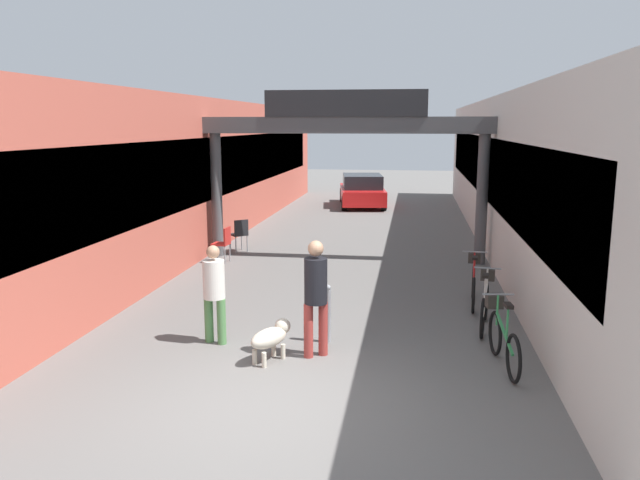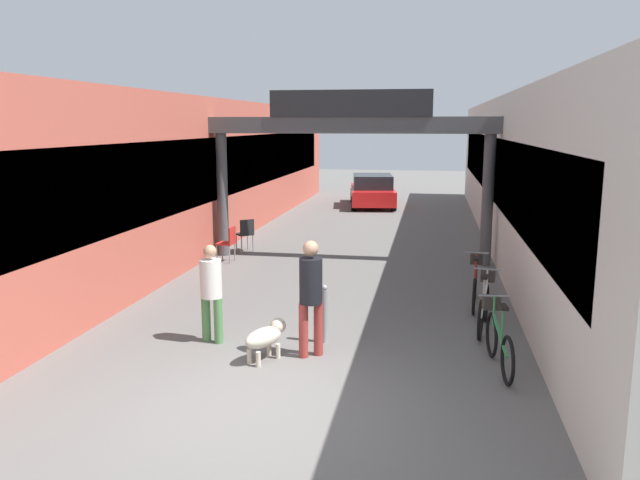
# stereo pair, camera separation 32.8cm
# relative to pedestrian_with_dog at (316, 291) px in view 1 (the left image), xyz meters

# --- Properties ---
(ground_plane) EXTENTS (80.00, 80.00, 0.00)m
(ground_plane) POSITION_rel_pedestrian_with_dog_xyz_m (-0.31, -1.74, -1.01)
(ground_plane) COLOR #605E5B
(storefront_left) EXTENTS (3.00, 26.00, 4.10)m
(storefront_left) POSITION_rel_pedestrian_with_dog_xyz_m (-5.40, 9.26, 1.04)
(storefront_left) COLOR #B25142
(storefront_left) RESTS_ON ground_plane
(storefront_right) EXTENTS (3.00, 26.00, 4.10)m
(storefront_right) POSITION_rel_pedestrian_with_dog_xyz_m (4.78, 9.26, 1.04)
(storefront_right) COLOR beige
(storefront_right) RESTS_ON ground_plane
(arcade_sign_gateway) EXTENTS (7.40, 0.47, 4.23)m
(arcade_sign_gateway) POSITION_rel_pedestrian_with_dog_xyz_m (-0.31, 6.73, 2.01)
(arcade_sign_gateway) COLOR #4C4C4F
(arcade_sign_gateway) RESTS_ON ground_plane
(pedestrian_with_dog) EXTENTS (0.47, 0.47, 1.76)m
(pedestrian_with_dog) POSITION_rel_pedestrian_with_dog_xyz_m (0.00, 0.00, 0.00)
(pedestrian_with_dog) COLOR #99332D
(pedestrian_with_dog) RESTS_ON ground_plane
(pedestrian_companion) EXTENTS (0.43, 0.43, 1.58)m
(pedestrian_companion) POSITION_rel_pedestrian_with_dog_xyz_m (-1.66, 0.33, -0.12)
(pedestrian_companion) COLOR #4C7F47
(pedestrian_companion) RESTS_ON ground_plane
(dog_on_leash) EXTENTS (0.61, 0.81, 0.58)m
(dog_on_leash) POSITION_rel_pedestrian_with_dog_xyz_m (-0.61, -0.27, -0.65)
(dog_on_leash) COLOR beige
(dog_on_leash) RESTS_ON ground_plane
(bicycle_green_nearest) EXTENTS (0.46, 1.68, 0.98)m
(bicycle_green_nearest) POSITION_rel_pedestrian_with_dog_xyz_m (2.69, 0.06, -0.57)
(bicycle_green_nearest) COLOR black
(bicycle_green_nearest) RESTS_ON ground_plane
(bicycle_silver_second) EXTENTS (0.46, 1.68, 0.98)m
(bicycle_silver_second) POSITION_rel_pedestrian_with_dog_xyz_m (2.64, 1.77, -0.57)
(bicycle_silver_second) COLOR black
(bicycle_silver_second) RESTS_ON ground_plane
(bicycle_red_third) EXTENTS (0.46, 1.69, 0.98)m
(bicycle_red_third) POSITION_rel_pedestrian_with_dog_xyz_m (2.57, 3.17, -0.57)
(bicycle_red_third) COLOR black
(bicycle_red_third) RESTS_ON ground_plane
(bollard_post_metal) EXTENTS (0.10, 0.10, 0.94)m
(bollard_post_metal) POSITION_rel_pedestrian_with_dog_xyz_m (0.09, 0.63, -0.53)
(bollard_post_metal) COLOR gray
(bollard_post_metal) RESTS_ON ground_plane
(cafe_chair_red_nearer) EXTENTS (0.43, 0.43, 0.89)m
(cafe_chair_red_nearer) POSITION_rel_pedestrian_with_dog_xyz_m (-3.26, 5.97, -0.47)
(cafe_chair_red_nearer) COLOR gray
(cafe_chair_red_nearer) RESTS_ON ground_plane
(cafe_chair_black_farther) EXTENTS (0.56, 0.56, 0.89)m
(cafe_chair_black_farther) POSITION_rel_pedestrian_with_dog_xyz_m (-3.22, 7.29, -0.47)
(cafe_chair_black_farther) COLOR gray
(cafe_chair_black_farther) RESTS_ON ground_plane
(parked_car_red) EXTENTS (2.29, 4.20, 1.33)m
(parked_car_red) POSITION_rel_pedestrian_with_dog_xyz_m (-0.75, 17.36, -0.37)
(parked_car_red) COLOR red
(parked_car_red) RESTS_ON ground_plane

